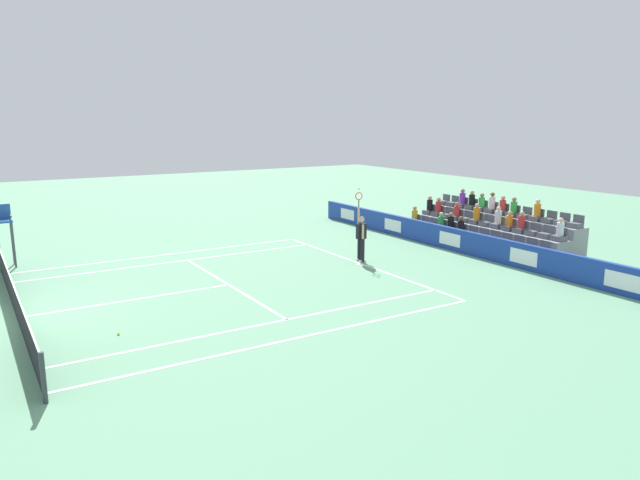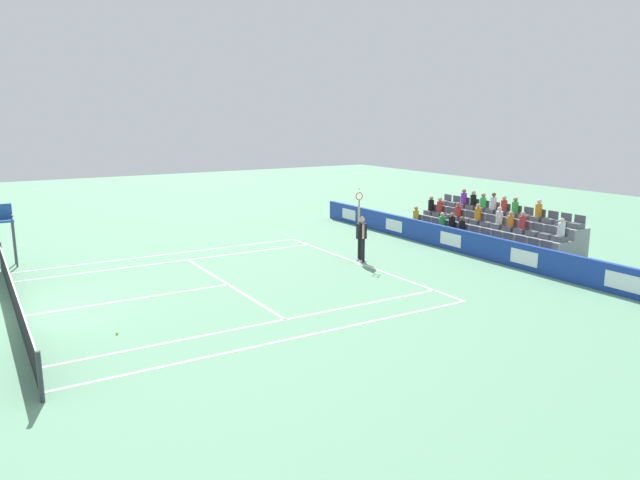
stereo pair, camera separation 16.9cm
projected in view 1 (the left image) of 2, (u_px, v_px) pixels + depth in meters
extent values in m
plane|color=#669E77|center=(17.00, 318.00, 16.60)|extent=(80.00, 80.00, 0.00)
cube|color=white|center=(361.00, 264.00, 22.71)|extent=(10.97, 0.10, 0.01)
cube|color=white|center=(229.00, 285.00, 19.89)|extent=(8.23, 0.10, 0.01)
cube|color=white|center=(132.00, 300.00, 18.24)|extent=(0.10, 6.40, 0.01)
cube|color=white|center=(176.00, 261.00, 23.08)|extent=(0.10, 11.89, 0.01)
cube|color=white|center=(272.00, 322.00, 16.22)|extent=(0.10, 11.89, 0.01)
cube|color=white|center=(166.00, 255.00, 24.22)|extent=(0.10, 11.89, 0.01)
cube|color=white|center=(297.00, 338.00, 15.08)|extent=(0.10, 11.89, 0.01)
cube|color=white|center=(359.00, 264.00, 22.66)|extent=(0.10, 0.20, 0.01)
cube|color=#193899|center=(452.00, 239.00, 25.02)|extent=(19.22, 0.20, 0.96)
cube|color=white|center=(623.00, 281.00, 18.56)|extent=(1.23, 0.01, 0.54)
cube|color=white|center=(523.00, 257.00, 21.76)|extent=(1.23, 0.01, 0.54)
cube|color=white|center=(450.00, 239.00, 24.96)|extent=(1.23, 0.01, 0.54)
cube|color=white|center=(393.00, 225.00, 28.17)|extent=(1.23, 0.01, 0.54)
cube|color=white|center=(347.00, 214.00, 31.37)|extent=(1.23, 0.01, 0.54)
cylinder|color=#33383D|center=(0.00, 258.00, 21.44)|extent=(0.10, 0.10, 1.07)
cylinder|color=#33383D|center=(43.00, 378.00, 11.55)|extent=(0.10, 0.10, 1.07)
cube|color=black|center=(15.00, 302.00, 16.51)|extent=(11.77, 0.02, 0.92)
cube|color=white|center=(14.00, 286.00, 16.41)|extent=(11.77, 0.04, 0.04)
cylinder|color=black|center=(362.00, 251.00, 22.96)|extent=(0.16, 0.16, 0.90)
cylinder|color=black|center=(359.00, 249.00, 23.17)|extent=(0.16, 0.16, 0.90)
cube|color=white|center=(362.00, 261.00, 23.04)|extent=(0.14, 0.27, 0.08)
cube|color=white|center=(359.00, 259.00, 23.25)|extent=(0.14, 0.27, 0.08)
cube|color=black|center=(361.00, 231.00, 22.91)|extent=(0.25, 0.38, 0.60)
sphere|color=#D3A884|center=(361.00, 219.00, 22.82)|extent=(0.24, 0.24, 0.24)
cylinder|color=#D3A884|center=(359.00, 215.00, 22.98)|extent=(0.09, 0.09, 0.62)
cylinder|color=#D3A884|center=(363.00, 232.00, 22.69)|extent=(0.09, 0.09, 0.56)
cylinder|color=black|center=(359.00, 203.00, 22.89)|extent=(0.04, 0.04, 0.28)
torus|color=red|center=(359.00, 196.00, 22.83)|extent=(0.06, 0.31, 0.31)
sphere|color=#D1E533|center=(359.00, 189.00, 22.77)|extent=(0.07, 0.07, 0.07)
cylinder|color=#474C54|center=(14.00, 245.00, 22.02)|extent=(0.07, 0.07, 1.71)
cylinder|color=#474C54|center=(12.00, 242.00, 22.52)|extent=(0.07, 0.07, 1.71)
cube|color=#23519E|center=(2.00, 221.00, 21.93)|extent=(0.70, 0.70, 0.08)
cube|color=#23519E|center=(0.00, 212.00, 22.13)|extent=(0.06, 0.70, 0.55)
cube|color=#474C54|center=(11.00, 216.00, 22.06)|extent=(0.56, 0.05, 0.04)
cube|color=gray|center=(470.00, 242.00, 25.63)|extent=(8.06, 0.95, 0.42)
cube|color=#545960|center=(542.00, 252.00, 22.46)|extent=(0.48, 0.44, 0.20)
cube|color=#545960|center=(546.00, 245.00, 22.51)|extent=(0.48, 0.04, 0.30)
cube|color=#545960|center=(528.00, 249.00, 22.98)|extent=(0.48, 0.44, 0.20)
cube|color=#545960|center=(532.00, 242.00, 23.03)|extent=(0.48, 0.04, 0.30)
cube|color=#545960|center=(516.00, 246.00, 23.50)|extent=(0.48, 0.44, 0.20)
cube|color=#545960|center=(520.00, 239.00, 23.55)|extent=(0.48, 0.04, 0.30)
cube|color=#545960|center=(503.00, 243.00, 24.01)|extent=(0.48, 0.44, 0.20)
cube|color=#545960|center=(507.00, 236.00, 24.06)|extent=(0.48, 0.04, 0.30)
cube|color=#545960|center=(492.00, 240.00, 24.53)|extent=(0.48, 0.44, 0.20)
cube|color=#545960|center=(496.00, 234.00, 24.58)|extent=(0.48, 0.04, 0.30)
cube|color=#545960|center=(481.00, 238.00, 25.05)|extent=(0.48, 0.44, 0.20)
cube|color=#545960|center=(484.00, 231.00, 25.10)|extent=(0.48, 0.04, 0.30)
cube|color=#545960|center=(470.00, 235.00, 25.56)|extent=(0.48, 0.44, 0.20)
cube|color=#545960|center=(473.00, 229.00, 25.61)|extent=(0.48, 0.04, 0.30)
cube|color=#545960|center=(460.00, 233.00, 26.08)|extent=(0.48, 0.44, 0.20)
cube|color=#545960|center=(463.00, 227.00, 26.13)|extent=(0.48, 0.04, 0.30)
cube|color=#545960|center=(450.00, 231.00, 26.60)|extent=(0.48, 0.44, 0.20)
cube|color=#545960|center=(453.00, 225.00, 26.65)|extent=(0.48, 0.04, 0.30)
cube|color=#545960|center=(440.00, 229.00, 27.11)|extent=(0.48, 0.44, 0.20)
cube|color=#545960|center=(444.00, 223.00, 27.16)|extent=(0.48, 0.04, 0.30)
cube|color=#545960|center=(431.00, 226.00, 27.63)|extent=(0.48, 0.44, 0.20)
cube|color=#545960|center=(434.00, 221.00, 27.68)|extent=(0.48, 0.04, 0.30)
cube|color=#545960|center=(422.00, 224.00, 28.15)|extent=(0.48, 0.44, 0.20)
cube|color=#545960|center=(425.00, 219.00, 28.20)|extent=(0.48, 0.04, 0.30)
cube|color=#545960|center=(414.00, 223.00, 28.66)|extent=(0.48, 0.44, 0.20)
cube|color=#545960|center=(417.00, 217.00, 28.71)|extent=(0.48, 0.04, 0.30)
cube|color=gray|center=(485.00, 235.00, 26.07)|extent=(8.06, 0.95, 0.84)
cube|color=#545960|center=(559.00, 238.00, 22.86)|extent=(0.48, 0.44, 0.20)
cube|color=#545960|center=(563.00, 231.00, 22.92)|extent=(0.48, 0.04, 0.30)
cube|color=#545960|center=(545.00, 236.00, 23.38)|extent=(0.48, 0.44, 0.20)
cube|color=#545960|center=(549.00, 229.00, 23.43)|extent=(0.48, 0.04, 0.30)
cube|color=#545960|center=(532.00, 233.00, 23.90)|extent=(0.48, 0.44, 0.20)
cube|color=#545960|center=(536.00, 226.00, 23.95)|extent=(0.48, 0.04, 0.30)
cube|color=#545960|center=(520.00, 231.00, 24.41)|extent=(0.48, 0.44, 0.20)
cube|color=#545960|center=(524.00, 224.00, 24.47)|extent=(0.48, 0.04, 0.30)
cube|color=#545960|center=(508.00, 228.00, 24.93)|extent=(0.48, 0.44, 0.20)
cube|color=#545960|center=(512.00, 222.00, 24.98)|extent=(0.48, 0.04, 0.30)
cube|color=#545960|center=(497.00, 226.00, 25.45)|extent=(0.48, 0.44, 0.20)
cube|color=#545960|center=(500.00, 220.00, 25.50)|extent=(0.48, 0.04, 0.30)
cube|color=#545960|center=(486.00, 224.00, 25.96)|extent=(0.48, 0.44, 0.20)
cube|color=#545960|center=(489.00, 218.00, 26.02)|extent=(0.48, 0.04, 0.30)
cube|color=#545960|center=(475.00, 222.00, 26.48)|extent=(0.48, 0.44, 0.20)
cube|color=#545960|center=(479.00, 216.00, 26.53)|extent=(0.48, 0.04, 0.30)
cube|color=#545960|center=(465.00, 220.00, 27.00)|extent=(0.48, 0.44, 0.20)
cube|color=#545960|center=(469.00, 214.00, 27.05)|extent=(0.48, 0.04, 0.30)
cube|color=#545960|center=(456.00, 218.00, 27.51)|extent=(0.48, 0.44, 0.20)
cube|color=#545960|center=(459.00, 212.00, 27.57)|extent=(0.48, 0.04, 0.30)
cube|color=#545960|center=(446.00, 216.00, 28.03)|extent=(0.48, 0.44, 0.20)
cube|color=#545960|center=(450.00, 210.00, 28.08)|extent=(0.48, 0.04, 0.30)
cube|color=#545960|center=(437.00, 214.00, 28.55)|extent=(0.48, 0.44, 0.20)
cube|color=#545960|center=(441.00, 209.00, 28.60)|extent=(0.48, 0.04, 0.30)
cube|color=#545960|center=(429.00, 212.00, 29.06)|extent=(0.48, 0.44, 0.20)
cube|color=#545960|center=(432.00, 207.00, 29.12)|extent=(0.48, 0.04, 0.30)
cube|color=gray|center=(500.00, 229.00, 26.52)|extent=(8.06, 0.95, 1.26)
cube|color=#545960|center=(575.00, 225.00, 23.27)|extent=(0.48, 0.44, 0.20)
cube|color=#545960|center=(579.00, 219.00, 23.32)|extent=(0.48, 0.04, 0.30)
cube|color=#545960|center=(561.00, 223.00, 23.78)|extent=(0.48, 0.44, 0.20)
cube|color=#545960|center=(565.00, 216.00, 23.83)|extent=(0.48, 0.04, 0.30)
cube|color=#545960|center=(548.00, 221.00, 24.30)|extent=(0.48, 0.44, 0.20)
cube|color=#545960|center=(552.00, 214.00, 24.35)|extent=(0.48, 0.04, 0.30)
cube|color=#545960|center=(536.00, 218.00, 24.82)|extent=(0.48, 0.44, 0.20)
cube|color=#545960|center=(540.00, 212.00, 24.87)|extent=(0.48, 0.04, 0.30)
cube|color=#545960|center=(524.00, 216.00, 25.33)|extent=(0.48, 0.44, 0.20)
cube|color=#545960|center=(528.00, 210.00, 25.38)|extent=(0.48, 0.04, 0.30)
cube|color=#545960|center=(513.00, 214.00, 25.85)|extent=(0.48, 0.44, 0.20)
cube|color=#545960|center=(516.00, 208.00, 25.90)|extent=(0.48, 0.04, 0.30)
cube|color=#545960|center=(501.00, 213.00, 26.37)|extent=(0.48, 0.44, 0.20)
cube|color=#545960|center=(505.00, 207.00, 26.42)|extent=(0.48, 0.04, 0.30)
cube|color=#545960|center=(491.00, 211.00, 26.88)|extent=(0.48, 0.44, 0.20)
cube|color=#545960|center=(494.00, 205.00, 26.93)|extent=(0.48, 0.04, 0.30)
cube|color=#545960|center=(481.00, 209.00, 27.40)|extent=(0.48, 0.44, 0.20)
cube|color=#545960|center=(484.00, 203.00, 27.45)|extent=(0.48, 0.04, 0.30)
cube|color=#545960|center=(471.00, 207.00, 27.92)|extent=(0.48, 0.44, 0.20)
cube|color=#545960|center=(474.00, 202.00, 27.97)|extent=(0.48, 0.04, 0.30)
cube|color=#545960|center=(461.00, 206.00, 28.43)|extent=(0.48, 0.44, 0.20)
cube|color=#545960|center=(465.00, 200.00, 28.49)|extent=(0.48, 0.04, 0.30)
cube|color=#545960|center=(452.00, 204.00, 28.95)|extent=(0.48, 0.44, 0.20)
cube|color=#545960|center=(455.00, 199.00, 29.00)|extent=(0.48, 0.04, 0.30)
cube|color=#545960|center=(443.00, 202.00, 29.47)|extent=(0.48, 0.44, 0.20)
cube|color=#545960|center=(447.00, 197.00, 29.52)|extent=(0.48, 0.04, 0.30)
cylinder|color=orange|center=(509.00, 221.00, 24.89)|extent=(0.28, 0.28, 0.43)
sphere|color=#D3A884|center=(510.00, 213.00, 24.83)|extent=(0.20, 0.20, 0.20)
cylinder|color=white|center=(492.00, 203.00, 26.83)|extent=(0.28, 0.28, 0.54)
sphere|color=brown|center=(493.00, 194.00, 26.76)|extent=(0.20, 0.20, 0.20)
cylinder|color=green|center=(441.00, 221.00, 27.07)|extent=(0.28, 0.28, 0.47)
sphere|color=beige|center=(442.00, 214.00, 27.00)|extent=(0.20, 0.20, 0.20)
cylinder|color=black|center=(451.00, 223.00, 26.55)|extent=(0.28, 0.28, 0.53)
sphere|color=#9E7251|center=(451.00, 215.00, 26.47)|extent=(0.20, 0.20, 0.20)
cylinder|color=yellow|center=(415.00, 215.00, 28.62)|extent=(0.28, 0.28, 0.51)
sphere|color=#D3A884|center=(415.00, 208.00, 28.54)|extent=(0.20, 0.20, 0.20)
cylinder|color=orange|center=(537.00, 210.00, 24.77)|extent=(0.28, 0.28, 0.53)
sphere|color=beige|center=(538.00, 201.00, 24.69)|extent=(0.20, 0.20, 0.20)
cylinder|color=red|center=(521.00, 222.00, 24.37)|extent=(0.28, 0.28, 0.50)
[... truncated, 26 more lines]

